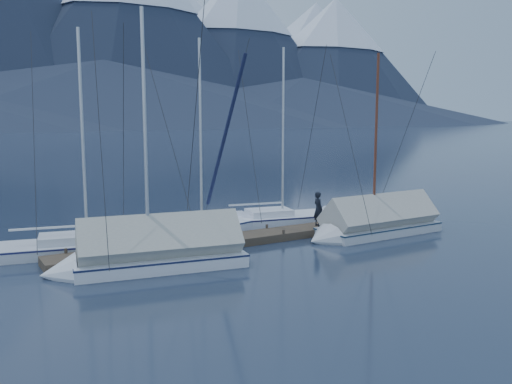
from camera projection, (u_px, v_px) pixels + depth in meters
ground at (281, 250)px, 22.37m from camera, size 1000.00×1000.00×0.00m
dock at (256, 239)px, 24.06m from camera, size 18.00×1.50×0.54m
mooring_posts at (246, 234)px, 23.77m from camera, size 15.12×1.52×0.35m
sailboat_open_left at (101, 247)px, 22.24m from camera, size 7.68×3.68×9.80m
sailboat_open_mid at (210, 229)px, 25.75m from camera, size 7.75×4.08×9.87m
sailboat_open_right at (292, 220)px, 28.13m from camera, size 7.65×3.62×9.76m
sailboat_covered_near at (371, 225)px, 25.18m from camera, size 7.13×3.07×9.23m
sailboat_covered_far at (145, 256)px, 19.57m from camera, size 7.49×3.48×10.13m
person at (318, 209)px, 25.52m from camera, size 0.45×0.63×1.64m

